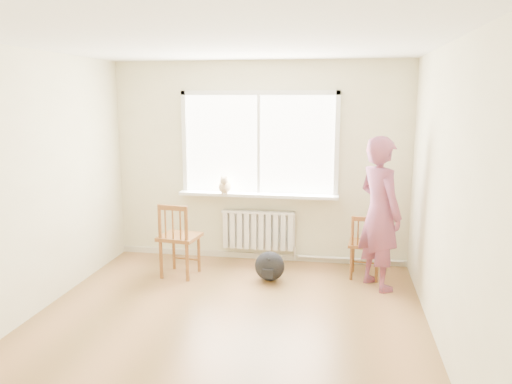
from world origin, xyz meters
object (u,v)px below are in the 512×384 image
at_px(chair_left, 178,240).
at_px(backpack, 270,266).
at_px(cat, 225,186).
at_px(person, 380,213).
at_px(chair_right, 365,246).

height_order(chair_left, backpack, chair_left).
bearing_deg(cat, person, -24.86).
height_order(person, backpack, person).
xyz_separation_m(cat, backpack, (0.70, -0.63, -0.87)).
xyz_separation_m(chair_right, backpack, (-1.15, -0.28, -0.23)).
height_order(chair_right, backpack, chair_right).
xyz_separation_m(chair_left, cat, (0.45, 0.67, 0.58)).
relative_size(chair_left, backpack, 2.57).
bearing_deg(chair_right, cat, -4.84).
bearing_deg(chair_right, person, 122.65).
relative_size(chair_left, chair_right, 1.16).
bearing_deg(person, cat, 39.00).
distance_m(chair_right, person, 0.57).
bearing_deg(backpack, cat, 138.22).
distance_m(chair_left, chair_right, 2.32).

